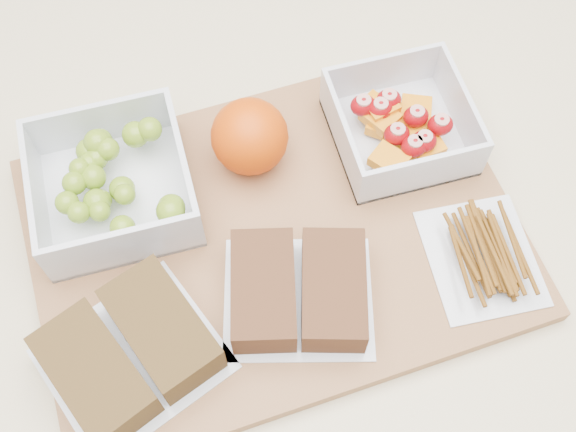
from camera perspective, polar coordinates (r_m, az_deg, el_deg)
The scene contains 9 objects.
ground at distance 1.52m, azimuth 0.29°, elevation -15.79°, with size 4.00×4.00×0.00m, color gray.
counter at distance 1.08m, azimuth 0.41°, elevation -10.94°, with size 1.20×0.90×0.90m, color beige.
cutting_board at distance 0.64m, azimuth -1.03°, elevation -1.71°, with size 0.42×0.30×0.02m, color #99673F.
grape_container at distance 0.65m, azimuth -13.59°, elevation 2.51°, with size 0.13×0.13×0.06m.
fruit_container at distance 0.68m, azimuth 8.85°, elevation 7.05°, with size 0.12×0.12×0.05m.
orange at distance 0.64m, azimuth -3.05°, elevation 6.29°, with size 0.07×0.07×0.07m, color #DF4805.
sandwich_bag_left at distance 0.59m, azimuth -12.44°, elevation -10.45°, with size 0.17×0.16×0.04m.
sandwich_bag_center at distance 0.59m, azimuth 0.83°, elevation -5.92°, with size 0.15×0.14×0.04m.
pretzel_bag at distance 0.63m, azimuth 15.23°, elevation -2.82°, with size 0.10×0.11×0.02m.
Camera 1 is at (-0.09, -0.29, 1.49)m, focal length 45.00 mm.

